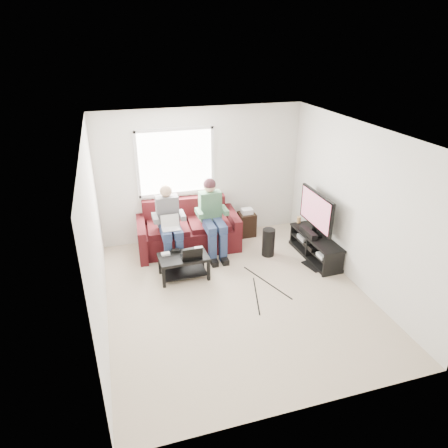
# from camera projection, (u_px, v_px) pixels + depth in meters

# --- Properties ---
(floor) EXTENTS (4.50, 4.50, 0.00)m
(floor) POSITION_uv_depth(u_px,v_px,m) (237.00, 295.00, 6.38)
(floor) COLOR #C3AB97
(floor) RESTS_ON ground
(ceiling) EXTENTS (4.50, 4.50, 0.00)m
(ceiling) POSITION_uv_depth(u_px,v_px,m) (239.00, 133.00, 5.27)
(ceiling) COLOR white
(ceiling) RESTS_ON wall_back
(wall_back) EXTENTS (4.50, 0.00, 4.50)m
(wall_back) POSITION_uv_depth(u_px,v_px,m) (202.00, 175.00, 7.78)
(wall_back) COLOR silver
(wall_back) RESTS_ON floor
(wall_front) EXTENTS (4.50, 0.00, 4.50)m
(wall_front) POSITION_uv_depth(u_px,v_px,m) (310.00, 315.00, 3.88)
(wall_front) COLOR silver
(wall_front) RESTS_ON floor
(wall_left) EXTENTS (0.00, 4.50, 4.50)m
(wall_left) POSITION_uv_depth(u_px,v_px,m) (95.00, 240.00, 5.31)
(wall_left) COLOR silver
(wall_left) RESTS_ON floor
(wall_right) EXTENTS (0.00, 4.50, 4.50)m
(wall_right) POSITION_uv_depth(u_px,v_px,m) (357.00, 207.00, 6.34)
(wall_right) COLOR silver
(wall_right) RESTS_ON floor
(window) EXTENTS (1.48, 0.04, 1.28)m
(window) POSITION_uv_depth(u_px,v_px,m) (176.00, 162.00, 7.50)
(window) COLOR white
(window) RESTS_ON wall_back
(sofa) EXTENTS (1.98, 1.01, 0.91)m
(sofa) POSITION_uv_depth(u_px,v_px,m) (188.00, 231.00, 7.72)
(sofa) COLOR #451117
(sofa) RESTS_ON floor
(person_left) EXTENTS (0.40, 0.71, 1.38)m
(person_left) POSITION_uv_depth(u_px,v_px,m) (169.00, 221.00, 7.12)
(person_left) COLOR navy
(person_left) RESTS_ON sofa
(person_right) EXTENTS (0.40, 0.71, 1.42)m
(person_right) POSITION_uv_depth(u_px,v_px,m) (212.00, 212.00, 7.32)
(person_right) COLOR navy
(person_right) RESTS_ON sofa
(laptop_silver) EXTENTS (0.32, 0.22, 0.24)m
(laptop_silver) POSITION_uv_depth(u_px,v_px,m) (171.00, 226.00, 6.97)
(laptop_silver) COLOR silver
(laptop_silver) RESTS_ON person_left
(coffee_table) EXTENTS (0.83, 0.52, 0.41)m
(coffee_table) POSITION_uv_depth(u_px,v_px,m) (184.00, 262.00, 6.74)
(coffee_table) COLOR black
(coffee_table) RESTS_ON floor
(laptop_black) EXTENTS (0.35, 0.26, 0.24)m
(laptop_black) POSITION_uv_depth(u_px,v_px,m) (191.00, 251.00, 6.61)
(laptop_black) COLOR black
(laptop_black) RESTS_ON coffee_table
(controller_a) EXTENTS (0.14, 0.10, 0.04)m
(controller_a) POSITION_uv_depth(u_px,v_px,m) (166.00, 254.00, 6.72)
(controller_a) COLOR silver
(controller_a) RESTS_ON coffee_table
(controller_b) EXTENTS (0.14, 0.09, 0.04)m
(controller_b) POSITION_uv_depth(u_px,v_px,m) (175.00, 251.00, 6.82)
(controller_b) COLOR black
(controller_b) RESTS_ON coffee_table
(controller_c) EXTENTS (0.15, 0.10, 0.04)m
(controller_c) POSITION_uv_depth(u_px,v_px,m) (199.00, 248.00, 6.90)
(controller_c) COLOR gray
(controller_c) RESTS_ON coffee_table
(tv_stand) EXTENTS (0.44, 1.34, 0.44)m
(tv_stand) POSITION_uv_depth(u_px,v_px,m) (315.00, 248.00, 7.39)
(tv_stand) COLOR black
(tv_stand) RESTS_ON floor
(tv) EXTENTS (0.12, 1.10, 0.81)m
(tv) POSITION_uv_depth(u_px,v_px,m) (316.00, 211.00, 7.17)
(tv) COLOR black
(tv) RESTS_ON tv_stand
(soundbar) EXTENTS (0.12, 0.50, 0.10)m
(soundbar) POSITION_uv_depth(u_px,v_px,m) (308.00, 232.00, 7.32)
(soundbar) COLOR black
(soundbar) RESTS_ON tv_stand
(drink_cup) EXTENTS (0.08, 0.08, 0.12)m
(drink_cup) POSITION_uv_depth(u_px,v_px,m) (299.00, 220.00, 7.79)
(drink_cup) COLOR #A67C47
(drink_cup) RESTS_ON tv_stand
(console_white) EXTENTS (0.30, 0.22, 0.06)m
(console_white) POSITION_uv_depth(u_px,v_px,m) (326.00, 255.00, 7.01)
(console_white) COLOR silver
(console_white) RESTS_ON tv_stand
(console_grey) EXTENTS (0.34, 0.26, 0.08)m
(console_grey) POSITION_uv_depth(u_px,v_px,m) (308.00, 237.00, 7.61)
(console_grey) COLOR gray
(console_grey) RESTS_ON tv_stand
(console_black) EXTENTS (0.38, 0.30, 0.07)m
(console_black) POSITION_uv_depth(u_px,v_px,m) (317.00, 246.00, 7.31)
(console_black) COLOR black
(console_black) RESTS_ON tv_stand
(subwoofer) EXTENTS (0.23, 0.23, 0.53)m
(subwoofer) POSITION_uv_depth(u_px,v_px,m) (268.00, 242.00, 7.44)
(subwoofer) COLOR black
(subwoofer) RESTS_ON floor
(keyboard_floor) EXTENTS (0.22, 0.42, 0.02)m
(keyboard_floor) POSITION_uv_depth(u_px,v_px,m) (311.00, 266.00, 7.15)
(keyboard_floor) COLOR black
(keyboard_floor) RESTS_ON floor
(end_table) EXTENTS (0.33, 0.33, 0.59)m
(end_table) POSITION_uv_depth(u_px,v_px,m) (247.00, 223.00, 8.20)
(end_table) COLOR black
(end_table) RESTS_ON floor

